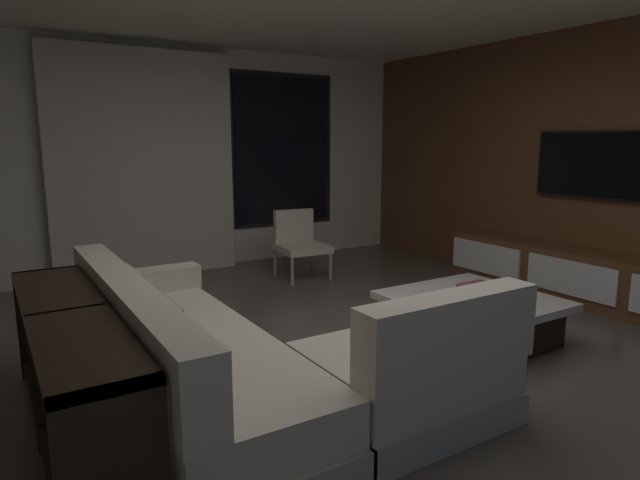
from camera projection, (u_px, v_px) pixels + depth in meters
The scene contains 10 objects.
floor at pixel (361, 368), 3.85m from camera, with size 9.20×9.20×0.00m, color #564C44.
back_wall_with_window at pixel (183, 161), 6.59m from camera, with size 6.60×0.30×2.70m.
media_wall at pixel (621, 165), 5.19m from camera, with size 0.12×7.80×2.70m.
sectional_couch at pixel (244, 363), 3.22m from camera, with size 1.98×2.50×0.82m.
coffee_table at pixel (471, 318), 4.34m from camera, with size 1.16×1.16×0.36m.
book_stack_on_coffee_table at pixel (478, 291), 4.30m from camera, with size 0.28×0.22×0.10m.
accent_chair_near_window at pixel (299, 240), 6.34m from camera, with size 0.59×0.61×0.78m.
media_console at pixel (588, 279), 5.29m from camera, with size 0.46×3.10×0.52m.
mounted_tv at pixel (590, 165), 5.35m from camera, with size 0.05×1.14×0.66m.
console_table_behind_couch at pixel (72, 369), 2.83m from camera, with size 0.40×2.10×0.74m.
Camera 1 is at (-2.16, -2.91, 1.59)m, focal length 30.46 mm.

